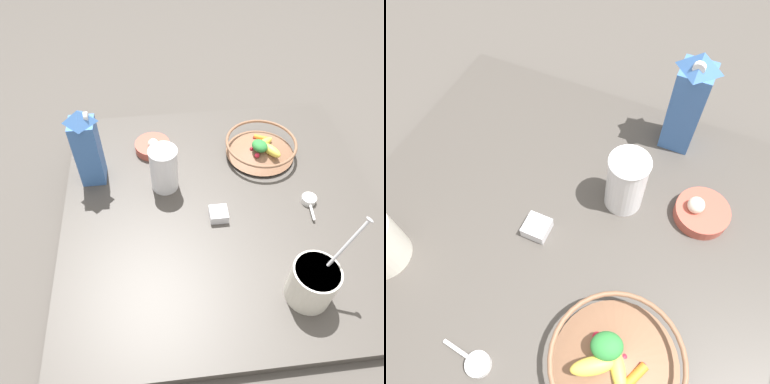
{
  "view_description": "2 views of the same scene",
  "coord_description": "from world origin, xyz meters",
  "views": [
    {
      "loc": [
        -0.72,
        0.17,
        0.95
      ],
      "look_at": [
        0.01,
        0.09,
        0.1
      ],
      "focal_mm": 35.0,
      "sensor_mm": 36.0,
      "label": 1
    },
    {
      "loc": [
        0.19,
        -0.29,
        0.8
      ],
      "look_at": [
        0.02,
        0.09,
        0.13
      ],
      "focal_mm": 35.0,
      "sensor_mm": 36.0,
      "label": 2
    }
  ],
  "objects": [
    {
      "name": "fruit_bowl",
      "position": [
        0.22,
        -0.18,
        0.07
      ],
      "size": [
        0.25,
        0.25,
        0.08
      ],
      "color": "brown",
      "rests_on": "countertop"
    },
    {
      "name": "ground_plane",
      "position": [
        0.0,
        0.0,
        0.0
      ],
      "size": [
        6.0,
        6.0,
        0.0
      ],
      "primitive_type": "plane",
      "color": "#4C4742"
    },
    {
      "name": "countertop",
      "position": [
        0.0,
        0.0,
        0.02
      ],
      "size": [
        0.97,
        0.97,
        0.04
      ],
      "color": "#47423D",
      "rests_on": "ground_plane"
    },
    {
      "name": "yogurt_tub",
      "position": [
        -0.32,
        -0.18,
        0.1
      ],
      "size": [
        0.12,
        0.17,
        0.26
      ],
      "color": "silver",
      "rests_on": "countertop"
    },
    {
      "name": "milk_carton",
      "position": [
        0.17,
        0.39,
        0.17
      ],
      "size": [
        0.08,
        0.08,
        0.27
      ],
      "color": "#3D6BB2",
      "rests_on": "countertop"
    },
    {
      "name": "garlic_bowl",
      "position": [
        0.28,
        0.2,
        0.05
      ],
      "size": [
        0.12,
        0.12,
        0.06
      ],
      "color": "#B24C3D",
      "rests_on": "countertop"
    },
    {
      "name": "measuring_scoop",
      "position": [
        -0.02,
        -0.28,
        0.05
      ],
      "size": [
        0.1,
        0.05,
        0.02
      ],
      "color": "white",
      "rests_on": "countertop"
    },
    {
      "name": "spice_jar",
      "position": [
        -0.04,
        0.01,
        0.05
      ],
      "size": [
        0.05,
        0.05,
        0.03
      ],
      "color": "silver",
      "rests_on": "countertop"
    },
    {
      "name": "drinking_cup",
      "position": [
        0.11,
        0.17,
        0.12
      ],
      "size": [
        0.09,
        0.09,
        0.16
      ],
      "color": "white",
      "rests_on": "countertop"
    }
  ]
}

